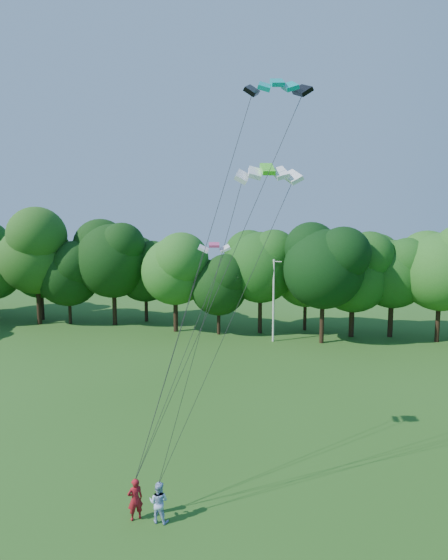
# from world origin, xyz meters

# --- Properties ---
(utility_pole) EXTENTS (1.70, 0.50, 8.66)m
(utility_pole) POSITION_xyz_m (-0.71, 32.77, 4.44)
(utility_pole) COLOR silver
(utility_pole) RESTS_ON ground
(kite_flyer_left) EXTENTS (0.76, 0.74, 1.76)m
(kite_flyer_left) POSITION_xyz_m (-2.42, 3.24, 0.88)
(kite_flyer_left) COLOR maroon
(kite_flyer_left) RESTS_ON ground
(kite_flyer_right) EXTENTS (0.83, 0.65, 1.69)m
(kite_flyer_right) POSITION_xyz_m (-1.44, 3.35, 0.84)
(kite_flyer_right) COLOR #B3C7F9
(kite_flyer_right) RESTS_ON ground
(kite_teal) EXTENTS (2.72, 1.66, 0.63)m
(kite_teal) POSITION_xyz_m (2.76, 6.22, 17.63)
(kite_teal) COLOR #059D9D
(kite_teal) RESTS_ON ground
(kite_green) EXTENTS (2.94, 1.91, 0.65)m
(kite_green) POSITION_xyz_m (2.32, 6.87, 14.35)
(kite_green) COLOR #4BE923
(kite_green) RESTS_ON ground
(kite_pink) EXTENTS (1.68, 1.14, 0.25)m
(kite_pink) POSITION_xyz_m (-0.40, 8.18, 11.06)
(kite_pink) COLOR #DA3C79
(kite_pink) RESTS_ON ground
(tree_back_west) EXTENTS (9.57, 9.57, 13.92)m
(tree_back_west) POSITION_xyz_m (-29.88, 33.96, 8.69)
(tree_back_west) COLOR #3A2517
(tree_back_west) RESTS_ON ground
(tree_back_center) EXTENTS (8.99, 8.99, 13.07)m
(tree_back_center) POSITION_xyz_m (4.26, 33.36, 8.16)
(tree_back_center) COLOR #332514
(tree_back_center) RESTS_ON ground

